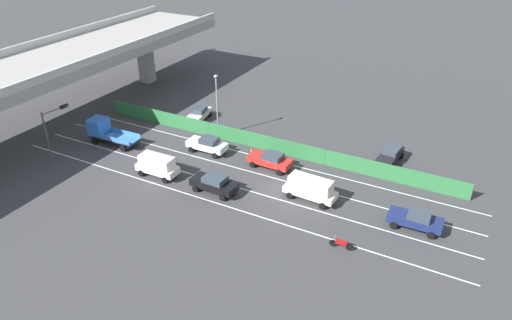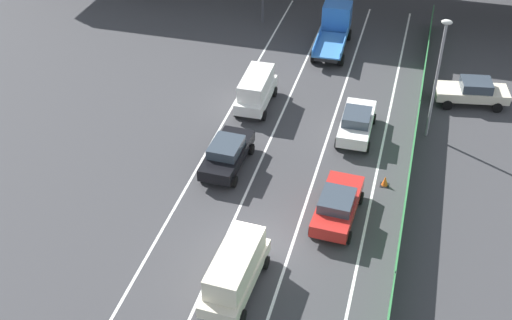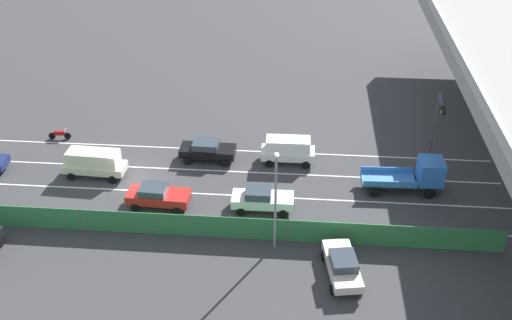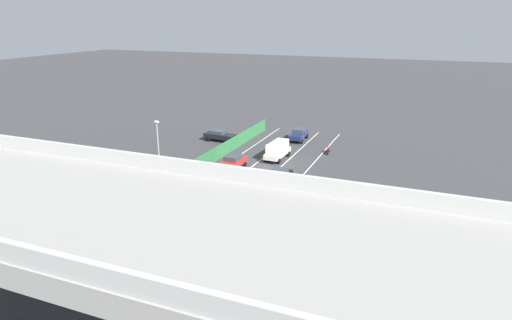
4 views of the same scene
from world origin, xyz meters
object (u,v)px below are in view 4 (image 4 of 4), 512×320
object	(u,v)px
car_sedan_red	(232,162)
street_lamp	(158,149)
motorcycle	(329,150)
parked_sedan_cream	(113,195)
car_sedan_black	(278,177)
car_van_white	(256,197)
car_sedan_navy	(299,134)
parked_sedan_dark	(220,135)
car_hatchback_white	(201,184)
flatbed_truck_blue	(166,237)
car_van_cream	(278,149)
traffic_cone	(203,174)
traffic_light	(211,229)

from	to	relation	value
car_sedan_red	street_lamp	distance (m)	10.23
motorcycle	parked_sedan_cream	world-z (taller)	parked_sedan_cream
car_sedan_black	car_van_white	world-z (taller)	car_van_white
car_sedan_navy	parked_sedan_dark	distance (m)	11.33
car_hatchback_white	street_lamp	distance (m)	5.49
car_sedan_red	car_hatchback_white	world-z (taller)	car_hatchback_white
car_sedan_navy	parked_sedan_dark	size ratio (longest dim) A/B	0.96
car_hatchback_white	motorcycle	size ratio (longest dim) A/B	2.30
car_van_white	flatbed_truck_blue	distance (m)	10.41
car_van_cream	parked_sedan_dark	size ratio (longest dim) A/B	1.05
car_van_white	traffic_cone	world-z (taller)	car_van_white
car_hatchback_white	traffic_cone	world-z (taller)	car_hatchback_white
parked_sedan_dark	traffic_light	bearing A→B (deg)	115.76
parked_sedan_dark	traffic_cone	size ratio (longest dim) A/B	7.92
car_van_white	traffic_cone	xyz separation A→B (m)	(8.77, -5.92, -0.96)
parked_sedan_dark	traffic_cone	xyz separation A→B (m)	(-4.87, 13.95, -0.62)
car_hatchback_white	parked_sedan_dark	size ratio (longest dim) A/B	0.95
traffic_light	flatbed_truck_blue	bearing A→B (deg)	-22.03
car_sedan_red	street_lamp	bearing A→B (deg)	66.21
motorcycle	street_lamp	bearing A→B (deg)	56.85
car_van_cream	flatbed_truck_blue	distance (m)	25.01
parked_sedan_dark	car_sedan_red	bearing A→B (deg)	123.09
car_sedan_red	motorcycle	distance (m)	13.90
motorcycle	parked_sedan_cream	xyz separation A→B (m)	(15.19, 23.88, 0.44)
car_van_white	motorcycle	xyz separation A→B (m)	(-2.13, -19.98, -0.77)
car_hatchback_white	parked_sedan_dark	distance (m)	19.54
car_van_cream	flatbed_truck_blue	size ratio (longest dim) A/B	0.82
car_van_white	car_van_cream	distance (m)	15.44
car_van_cream	parked_sedan_dark	distance (m)	11.47
car_hatchback_white	car_sedan_navy	bearing A→B (deg)	-97.96
car_van_cream	motorcycle	size ratio (longest dim) A/B	2.55
car_van_white	traffic_light	xyz separation A→B (m)	(-1.69, 11.89, 2.66)
parked_sedan_dark	street_lamp	world-z (taller)	street_lamp
car_sedan_red	car_hatchback_white	size ratio (longest dim) A/B	1.04
parked_sedan_cream	traffic_light	size ratio (longest dim) A/B	0.85
parked_sedan_dark	car_sedan_black	bearing A→B (deg)	135.45
parked_sedan_cream	motorcycle	bearing A→B (deg)	-122.46
car_sedan_black	motorcycle	size ratio (longest dim) A/B	2.35
car_hatchback_white	traffic_cone	size ratio (longest dim) A/B	7.54
car_van_cream	car_hatchback_white	world-z (taller)	car_van_cream
car_van_white	parked_sedan_cream	size ratio (longest dim) A/B	0.92
car_sedan_black	motorcycle	world-z (taller)	car_sedan_black
car_van_white	motorcycle	bearing A→B (deg)	-96.07
motorcycle	traffic_cone	bearing A→B (deg)	52.24
car_sedan_navy	car_sedan_black	bearing A→B (deg)	100.04
car_van_white	car_hatchback_white	world-z (taller)	car_van_white
car_hatchback_white	parked_sedan_cream	xyz separation A→B (m)	(6.50, 5.55, -0.05)
car_sedan_navy	parked_sedan_dark	xyz separation A→B (m)	(10.29, 4.76, -0.01)
car_sedan_black	car_hatchback_white	world-z (taller)	car_hatchback_white
car_sedan_red	parked_sedan_dark	bearing A→B (deg)	-56.91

